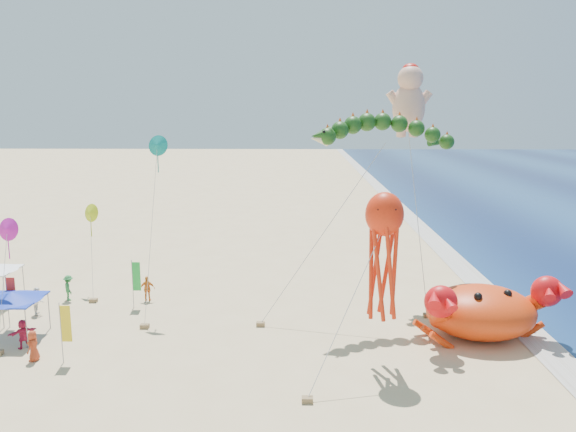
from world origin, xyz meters
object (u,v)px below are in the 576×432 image
object	(u,v)px
cherub_kite	(409,99)
octopus_kite	(383,246)
canopy_blue	(12,296)
crab_inflatable	(481,310)
dragon_kite	(384,136)

from	to	relation	value
cherub_kite	octopus_kite	world-z (taller)	cherub_kite
cherub_kite	canopy_blue	distance (m)	27.12
crab_inflatable	octopus_kite	bearing A→B (deg)	-150.99
octopus_kite	crab_inflatable	bearing A→B (deg)	29.01
cherub_kite	canopy_blue	size ratio (longest dim) A/B	4.75
octopus_kite	canopy_blue	xyz separation A→B (m)	(-20.17, 2.79, -3.67)
crab_inflatable	dragon_kite	bearing A→B (deg)	141.24
octopus_kite	canopy_blue	size ratio (longest dim) A/B	2.65
cherub_kite	canopy_blue	bearing A→B (deg)	-160.00
cherub_kite	octopus_kite	bearing A→B (deg)	-105.54
cherub_kite	canopy_blue	xyz separation A→B (m)	(-23.30, -8.48, -10.98)
crab_inflatable	octopus_kite	world-z (taller)	octopus_kite
cherub_kite	octopus_kite	xyz separation A→B (m)	(-3.13, -11.27, -7.31)
crab_inflatable	canopy_blue	size ratio (longest dim) A/B	2.52
dragon_kite	canopy_blue	distance (m)	23.33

